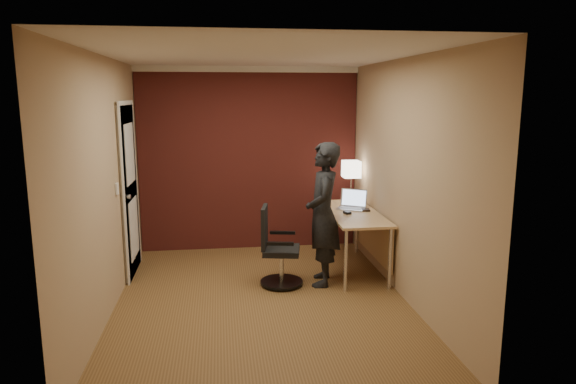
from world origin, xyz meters
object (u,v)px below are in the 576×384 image
object	(u,v)px
wallet	(366,210)
person	(323,214)
desk	(358,222)
mouse	(347,213)
desk_lamp	(351,170)
office_chair	(276,252)
laptop	(352,203)

from	to	relation	value
wallet	person	xyz separation A→B (m)	(-0.62, -0.44, 0.07)
desk	mouse	world-z (taller)	mouse
desk	mouse	size ratio (longest dim) A/B	15.00
desk_lamp	wallet	bearing A→B (deg)	-87.53
desk	desk_lamp	xyz separation A→B (m)	(0.07, 0.67, 0.55)
desk	office_chair	bearing A→B (deg)	-159.33
mouse	office_chair	size ratio (longest dim) A/B	0.11
desk	wallet	distance (m)	0.17
wallet	person	distance (m)	0.77
mouse	office_chair	bearing A→B (deg)	-178.11
laptop	wallet	bearing A→B (deg)	-51.43
office_chair	wallet	bearing A→B (deg)	20.45
office_chair	mouse	bearing A→B (deg)	18.88
mouse	desk	bearing A→B (deg)	12.51
desk_lamp	person	distance (m)	1.27
wallet	office_chair	world-z (taller)	office_chair
desk_lamp	office_chair	bearing A→B (deg)	-136.50
desk	desk_lamp	size ratio (longest dim) A/B	2.80
desk	laptop	world-z (taller)	laptop
desk_lamp	person	xyz separation A→B (m)	(-0.60, -1.07, -0.34)
wallet	office_chair	size ratio (longest dim) A/B	0.12
person	office_chair	bearing A→B (deg)	-80.63
desk_lamp	person	size ratio (longest dim) A/B	0.33
laptop	wallet	world-z (taller)	laptop
laptop	office_chair	distance (m)	1.25
desk_lamp	wallet	size ratio (longest dim) A/B	4.86
laptop	person	size ratio (longest dim) A/B	0.26
desk	laptop	bearing A→B (deg)	98.46
desk	desk_lamp	distance (m)	0.87
wallet	laptop	bearing A→B (deg)	128.57
office_chair	person	world-z (taller)	person
mouse	wallet	xyz separation A→B (m)	(0.27, 0.13, -0.01)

